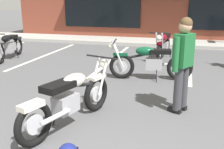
{
  "coord_description": "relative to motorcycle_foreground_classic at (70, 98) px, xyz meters",
  "views": [
    {
      "loc": [
        1.08,
        -1.35,
        1.95
      ],
      "look_at": [
        -0.24,
        3.42,
        0.55
      ],
      "focal_mm": 42.61,
      "sensor_mm": 36.0,
      "label": 1
    }
  ],
  "objects": [
    {
      "name": "ground_plane",
      "position": [
        0.6,
        1.26,
        -0.46
      ],
      "size": [
        80.0,
        80.0,
        0.0
      ],
      "primitive_type": "plane",
      "color": "#515154"
    },
    {
      "name": "sidewalk_kerb",
      "position": [
        0.6,
        8.51,
        -0.39
      ],
      "size": [
        22.0,
        1.8,
        0.14
      ],
      "primitive_type": "cube",
      "color": "#A8A59E",
      "rests_on": "ground_plane"
    },
    {
      "name": "brick_storefront_building",
      "position": [
        0.6,
        12.11,
        1.27
      ],
      "size": [
        15.31,
        6.37,
        3.45
      ],
      "color": "brown",
      "rests_on": "ground_plane"
    },
    {
      "name": "painted_stall_lines",
      "position": [
        0.6,
        4.91,
        -0.46
      ],
      "size": [
        12.64,
        4.8,
        0.01
      ],
      "color": "silver",
      "rests_on": "ground_plane"
    },
    {
      "name": "motorcycle_foreground_classic",
      "position": [
        0.0,
        0.0,
        0.0
      ],
      "size": [
        0.94,
        2.05,
        0.98
      ],
      "color": "black",
      "rests_on": "ground_plane"
    },
    {
      "name": "motorcycle_silver_naked",
      "position": [
        0.97,
        5.55,
        0.0
      ],
      "size": [
        0.67,
        2.11,
        0.98
      ],
      "color": "black",
      "rests_on": "ground_plane"
    },
    {
      "name": "motorcycle_blue_standard",
      "position": [
        -4.0,
        3.96,
        0.0
      ],
      "size": [
        0.83,
        2.09,
        0.98
      ],
      "color": "black",
      "rests_on": "ground_plane"
    },
    {
      "name": "motorcycle_green_cafe_racer",
      "position": [
        0.86,
        2.88,
        0.0
      ],
      "size": [
        2.1,
        0.75,
        0.98
      ],
      "color": "black",
      "rests_on": "ground_plane"
    },
    {
      "name": "person_in_black_shirt",
      "position": [
        1.66,
        1.03,
        0.49
      ],
      "size": [
        0.39,
        0.58,
        1.68
      ],
      "color": "black",
      "rests_on": "ground_plane"
    }
  ]
}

